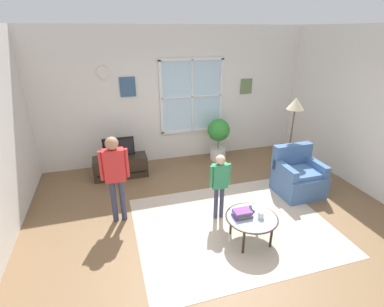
% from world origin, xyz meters
% --- Properties ---
extents(ground_plane, '(6.57, 6.00, 0.02)m').
position_xyz_m(ground_plane, '(0.00, 0.00, -0.01)').
color(ground_plane, brown).
extents(back_wall, '(5.97, 0.17, 2.93)m').
position_xyz_m(back_wall, '(0.01, 2.76, 1.46)').
color(back_wall, silver).
rests_on(back_wall, ground_plane).
extents(area_rug, '(2.97, 2.38, 0.01)m').
position_xyz_m(area_rug, '(0.19, -0.10, 0.00)').
color(area_rug, '#C6B29E').
rests_on(area_rug, ground_plane).
extents(tv_stand, '(1.08, 0.43, 0.43)m').
position_xyz_m(tv_stand, '(-1.36, 2.09, 0.22)').
color(tv_stand, '#2D2319').
rests_on(tv_stand, ground_plane).
extents(television, '(0.62, 0.08, 0.42)m').
position_xyz_m(television, '(-1.36, 2.09, 0.65)').
color(television, '#4C4C4C').
rests_on(television, tv_stand).
extents(armchair, '(0.76, 0.74, 0.87)m').
position_xyz_m(armchair, '(1.74, 0.48, 0.33)').
color(armchair, '#476B9E').
rests_on(armchair, ground_plane).
extents(coffee_table, '(0.74, 0.74, 0.41)m').
position_xyz_m(coffee_table, '(0.28, -0.50, 0.38)').
color(coffee_table, '#99B2B7').
rests_on(coffee_table, ground_plane).
extents(book_stack, '(0.27, 0.19, 0.10)m').
position_xyz_m(book_stack, '(0.16, -0.45, 0.46)').
color(book_stack, purple).
rests_on(book_stack, coffee_table).
extents(cup, '(0.08, 0.08, 0.10)m').
position_xyz_m(cup, '(0.39, -0.55, 0.46)').
color(cup, white).
rests_on(cup, coffee_table).
extents(remote_near_books, '(0.10, 0.14, 0.02)m').
position_xyz_m(remote_near_books, '(0.33, -0.35, 0.42)').
color(remote_near_books, black).
rests_on(remote_near_books, coffee_table).
extents(remote_near_cup, '(0.09, 0.14, 0.02)m').
position_xyz_m(remote_near_cup, '(0.35, -0.32, 0.42)').
color(remote_near_cup, black).
rests_on(remote_near_cup, coffee_table).
extents(person_red_shirt, '(0.43, 0.19, 1.42)m').
position_xyz_m(person_red_shirt, '(-1.49, 0.55, 0.89)').
color(person_red_shirt, '#333851').
rests_on(person_red_shirt, ground_plane).
extents(person_green_shirt, '(0.33, 0.15, 1.11)m').
position_xyz_m(person_green_shirt, '(0.05, 0.16, 0.69)').
color(person_green_shirt, '#333851').
rests_on(person_green_shirt, ground_plane).
extents(potted_plant_by_window, '(0.50, 0.50, 0.98)m').
position_xyz_m(potted_plant_by_window, '(0.88, 2.32, 0.59)').
color(potted_plant_by_window, silver).
rests_on(potted_plant_by_window, ground_plane).
extents(floor_lamp, '(0.32, 0.32, 1.67)m').
position_xyz_m(floor_lamp, '(1.87, 1.03, 1.40)').
color(floor_lamp, black).
rests_on(floor_lamp, ground_plane).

